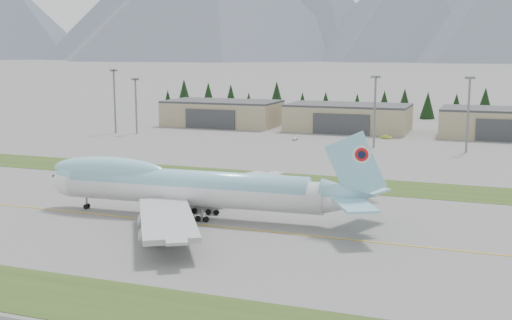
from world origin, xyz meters
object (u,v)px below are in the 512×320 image
at_px(hangar_center, 348,117).
at_px(hangar_right, 508,123).
at_px(hangar_left, 222,113).
at_px(service_vehicle_b, 386,139).
at_px(service_vehicle_a, 295,140).
at_px(boeing_747_freighter, 188,187).

distance_m(hangar_center, hangar_right, 60.00).
distance_m(hangar_left, service_vehicle_b, 75.78).
relative_size(hangar_center, service_vehicle_a, 14.04).
relative_size(hangar_left, service_vehicle_a, 14.04).
bearing_deg(hangar_right, service_vehicle_a, -154.85).
height_order(boeing_747_freighter, hangar_right, boeing_747_freighter).
height_order(hangar_right, service_vehicle_a, hangar_right).
distance_m(hangar_center, service_vehicle_a, 36.35).
relative_size(boeing_747_freighter, hangar_left, 1.42).
bearing_deg(hangar_right, service_vehicle_b, -155.66).
relative_size(hangar_left, hangar_right, 1.00).
relative_size(boeing_747_freighter, service_vehicle_b, 16.38).
bearing_deg(hangar_right, hangar_left, 180.00).
height_order(boeing_747_freighter, hangar_center, boeing_747_freighter).
height_order(hangar_left, service_vehicle_b, hangar_left).
bearing_deg(service_vehicle_b, service_vehicle_a, 128.61).
relative_size(hangar_left, service_vehicle_b, 11.55).
xyz_separation_m(hangar_center, service_vehicle_a, (-12.10, -33.85, -5.39)).
relative_size(hangar_left, hangar_center, 1.00).
xyz_separation_m(boeing_747_freighter, service_vehicle_a, (-11.92, 111.50, -5.93)).
bearing_deg(hangar_left, boeing_747_freighter, -69.33).
relative_size(hangar_center, service_vehicle_b, 11.55).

